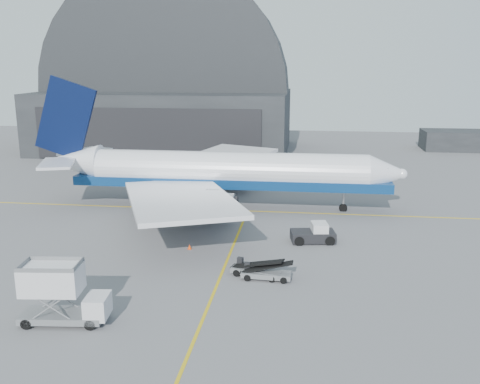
# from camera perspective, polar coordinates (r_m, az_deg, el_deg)

# --- Properties ---
(ground) EXTENTS (200.00, 200.00, 0.00)m
(ground) POSITION_cam_1_polar(r_m,az_deg,el_deg) (47.18, -1.93, -8.62)
(ground) COLOR #565659
(ground) RESTS_ON ground
(taxi_lines) EXTENTS (80.00, 42.12, 0.02)m
(taxi_lines) POSITION_cam_1_polar(r_m,az_deg,el_deg) (58.96, 0.01, -3.95)
(taxi_lines) COLOR gold
(taxi_lines) RESTS_ON ground
(hangar) EXTENTS (50.00, 28.30, 28.00)m
(hangar) POSITION_cam_1_polar(r_m,az_deg,el_deg) (112.15, -7.92, 9.35)
(hangar) COLOR black
(hangar) RESTS_ON ground
(distant_bldg_a) EXTENTS (14.00, 8.00, 4.00)m
(distant_bldg_a) POSITION_cam_1_polar(r_m,az_deg,el_deg) (120.50, 22.07, 4.20)
(distant_bldg_a) COLOR black
(distant_bldg_a) RESTS_ON ground
(airliner) EXTENTS (46.72, 45.31, 16.40)m
(airliner) POSITION_cam_1_polar(r_m,az_deg,el_deg) (66.73, -2.66, 2.20)
(airliner) COLOR white
(airliner) RESTS_ON ground
(catering_truck) EXTENTS (6.35, 2.89, 4.23)m
(catering_truck) POSITION_cam_1_polar(r_m,az_deg,el_deg) (39.97, -18.60, -10.32)
(catering_truck) COLOR slate
(catering_truck) RESTS_ON ground
(pushback_tug) EXTENTS (4.76, 3.22, 2.05)m
(pushback_tug) POSITION_cam_1_polar(r_m,az_deg,el_deg) (55.23, 7.91, -4.50)
(pushback_tug) COLOR black
(pushback_tug) RESTS_ON ground
(belt_loader_a) EXTENTS (4.50, 1.74, 1.70)m
(belt_loader_a) POSITION_cam_1_polar(r_m,az_deg,el_deg) (45.75, 2.77, -8.65)
(belt_loader_a) COLOR slate
(belt_loader_a) RESTS_ON ground
(belt_loader_b) EXTENTS (4.78, 2.65, 1.79)m
(belt_loader_b) POSITION_cam_1_polar(r_m,az_deg,el_deg) (46.31, 1.77, -8.32)
(belt_loader_b) COLOR slate
(belt_loader_b) RESTS_ON ground
(traffic_cone) EXTENTS (0.35, 0.35, 0.51)m
(traffic_cone) POSITION_cam_1_polar(r_m,az_deg,el_deg) (52.97, -5.40, -5.84)
(traffic_cone) COLOR #EE4107
(traffic_cone) RESTS_ON ground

